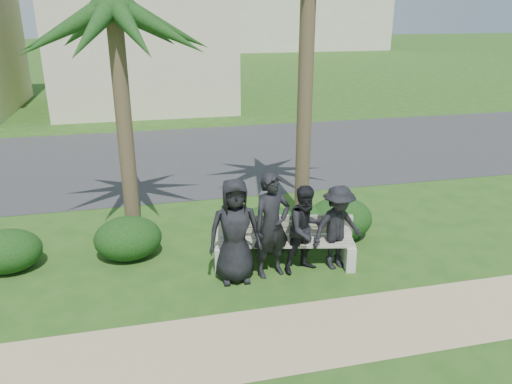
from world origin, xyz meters
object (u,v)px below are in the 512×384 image
man_c (306,229)px  man_d (338,227)px  man_a (235,231)px  palm_left (114,12)px  man_b (272,225)px  park_bench (284,245)px

man_c → man_d: (0.60, -0.01, -0.02)m
man_a → man_d: 1.90m
man_a → man_c: bearing=3.8°
man_a → man_c: 1.30m
man_c → palm_left: 5.35m
man_b → man_c: (0.64, -0.00, -0.14)m
man_b → man_d: 1.25m
man_c → man_d: 0.60m
man_a → man_d: bearing=3.2°
man_c → man_d: man_c is taller
park_bench → man_b: bearing=-127.1°
park_bench → palm_left: 5.36m
park_bench → palm_left: bearing=153.1°
man_b → man_c: size_ratio=1.17×
man_b → man_c: man_b is taller
man_a → park_bench: bearing=19.6°
park_bench → man_c: 0.59m
man_d → man_b: bearing=166.5°
park_bench → man_b: size_ratio=1.39×
man_a → palm_left: 4.66m
man_d → palm_left: 5.73m
man_a → man_d: size_ratio=1.18×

